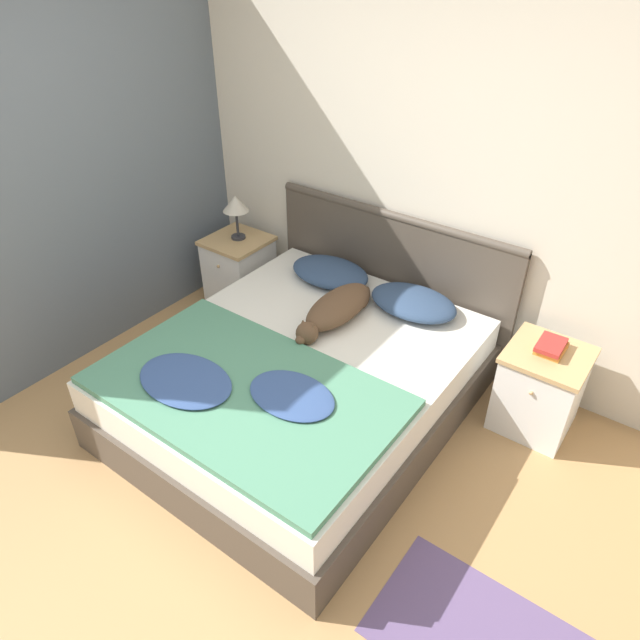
# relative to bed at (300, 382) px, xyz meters

# --- Properties ---
(ground_plane) EXTENTS (16.00, 16.00, 0.00)m
(ground_plane) POSITION_rel_bed_xyz_m (0.09, -1.02, -0.24)
(ground_plane) COLOR tan
(wall_back) EXTENTS (9.00, 0.06, 2.55)m
(wall_back) POSITION_rel_bed_xyz_m (0.09, 1.11, 1.04)
(wall_back) COLOR beige
(wall_back) RESTS_ON ground_plane
(wall_side_left) EXTENTS (0.06, 3.10, 2.55)m
(wall_side_left) POSITION_rel_bed_xyz_m (-1.63, 0.03, 1.04)
(wall_side_left) COLOR slate
(wall_side_left) RESTS_ON ground_plane
(bed) EXTENTS (1.74, 2.03, 0.48)m
(bed) POSITION_rel_bed_xyz_m (0.00, 0.00, 0.00)
(bed) COLOR #4C4238
(bed) RESTS_ON ground_plane
(headboard) EXTENTS (1.82, 0.06, 0.98)m
(headboard) POSITION_rel_bed_xyz_m (0.00, 1.04, 0.27)
(headboard) COLOR #4C4238
(headboard) RESTS_ON ground_plane
(nightstand_left) EXTENTS (0.45, 0.46, 0.54)m
(nightstand_left) POSITION_rel_bed_xyz_m (-1.21, 0.76, 0.03)
(nightstand_left) COLOR white
(nightstand_left) RESTS_ON ground_plane
(nightstand_right) EXTENTS (0.45, 0.46, 0.54)m
(nightstand_right) POSITION_rel_bed_xyz_m (1.21, 0.76, 0.03)
(nightstand_right) COLOR white
(nightstand_right) RESTS_ON ground_plane
(pillow_left) EXTENTS (0.58, 0.39, 0.12)m
(pillow_left) POSITION_rel_bed_xyz_m (-0.33, 0.77, 0.30)
(pillow_left) COLOR navy
(pillow_left) RESTS_ON bed
(pillow_right) EXTENTS (0.58, 0.39, 0.12)m
(pillow_right) POSITION_rel_bed_xyz_m (0.33, 0.77, 0.30)
(pillow_right) COLOR navy
(pillow_right) RESTS_ON bed
(quilt) EXTENTS (1.63, 0.98, 0.07)m
(quilt) POSITION_rel_bed_xyz_m (-0.01, -0.48, 0.27)
(quilt) COLOR #4C8466
(quilt) RESTS_ON bed
(dog) EXTENTS (0.26, 0.80, 0.17)m
(dog) POSITION_rel_bed_xyz_m (-0.01, 0.39, 0.32)
(dog) COLOR brown
(dog) RESTS_ON bed
(book_stack) EXTENTS (0.15, 0.21, 0.06)m
(book_stack) POSITION_rel_bed_xyz_m (1.20, 0.78, 0.33)
(book_stack) COLOR orange
(book_stack) RESTS_ON nightstand_right
(table_lamp) EXTENTS (0.20, 0.20, 0.35)m
(table_lamp) POSITION_rel_bed_xyz_m (-1.21, 0.78, 0.57)
(table_lamp) COLOR #2D2D33
(table_lamp) RESTS_ON nightstand_left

